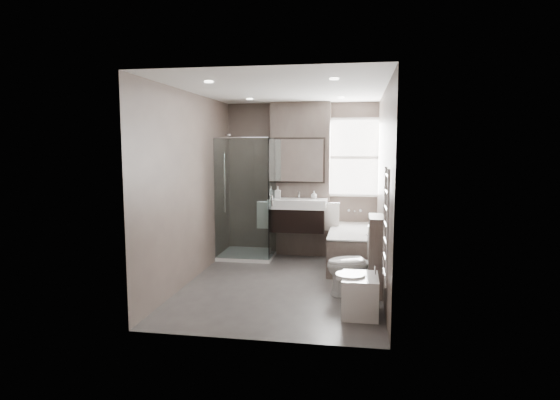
% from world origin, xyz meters
% --- Properties ---
extents(room, '(2.70, 3.90, 2.70)m').
position_xyz_m(room, '(0.00, 0.00, 1.30)').
color(room, '#43403E').
rests_on(room, ground).
extents(vanity_pier, '(1.00, 0.25, 2.60)m').
position_xyz_m(vanity_pier, '(0.00, 1.77, 1.30)').
color(vanity_pier, brown).
rests_on(vanity_pier, ground).
extents(vanity, '(0.95, 0.47, 0.66)m').
position_xyz_m(vanity, '(0.00, 1.43, 0.74)').
color(vanity, black).
rests_on(vanity, vanity_pier).
extents(mirror_cabinet, '(0.86, 0.08, 0.76)m').
position_xyz_m(mirror_cabinet, '(0.00, 1.61, 1.63)').
color(mirror_cabinet, black).
rests_on(mirror_cabinet, vanity_pier).
extents(towel_left, '(0.24, 0.06, 0.44)m').
position_xyz_m(towel_left, '(-0.56, 1.40, 0.72)').
color(towel_left, silver).
rests_on(towel_left, vanity_pier).
extents(towel_right, '(0.24, 0.06, 0.44)m').
position_xyz_m(towel_right, '(0.56, 1.40, 0.72)').
color(towel_right, silver).
rests_on(towel_right, vanity_pier).
extents(shower_enclosure, '(0.90, 0.90, 2.00)m').
position_xyz_m(shower_enclosure, '(-0.75, 1.35, 0.49)').
color(shower_enclosure, white).
rests_on(shower_enclosure, ground).
extents(bathtub, '(0.75, 1.60, 0.57)m').
position_xyz_m(bathtub, '(0.92, 1.10, 0.32)').
color(bathtub, brown).
rests_on(bathtub, ground).
extents(window, '(0.98, 0.06, 1.33)m').
position_xyz_m(window, '(0.90, 1.88, 1.68)').
color(window, white).
rests_on(window, room).
extents(toilet, '(0.85, 0.65, 0.76)m').
position_xyz_m(toilet, '(0.97, -0.30, 0.38)').
color(toilet, white).
rests_on(toilet, ground).
extents(cistern_box, '(0.19, 0.55, 1.00)m').
position_xyz_m(cistern_box, '(1.21, -0.25, 0.50)').
color(cistern_box, brown).
rests_on(cistern_box, ground).
extents(bidet, '(0.47, 0.55, 0.57)m').
position_xyz_m(bidet, '(1.01, -1.02, 0.23)').
color(bidet, white).
rests_on(bidet, ground).
extents(towel_radiator, '(0.03, 0.49, 1.10)m').
position_xyz_m(towel_radiator, '(1.25, -1.60, 1.12)').
color(towel_radiator, silver).
rests_on(towel_radiator, room).
extents(soap_bottle_a, '(0.09, 0.09, 0.20)m').
position_xyz_m(soap_bottle_a, '(-0.35, 1.49, 1.10)').
color(soap_bottle_a, white).
rests_on(soap_bottle_a, vanity).
extents(soap_bottle_b, '(0.10, 0.10, 0.13)m').
position_xyz_m(soap_bottle_b, '(0.25, 1.55, 1.06)').
color(soap_bottle_b, white).
rests_on(soap_bottle_b, vanity).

